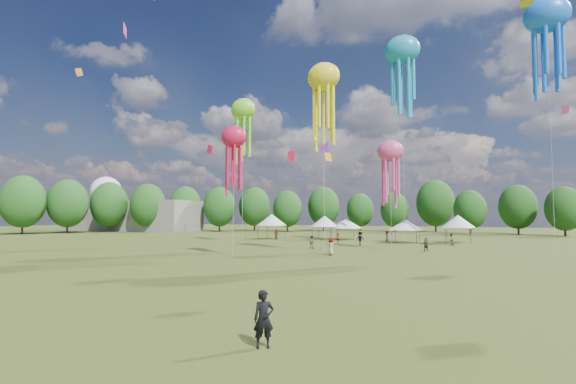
% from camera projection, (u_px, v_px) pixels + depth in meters
% --- Properties ---
extents(ground, '(300.00, 300.00, 0.00)m').
position_uv_depth(ground, '(127.00, 311.00, 18.16)').
color(ground, '#384416').
rests_on(ground, ground).
extents(observer_main, '(0.79, 0.75, 1.81)m').
position_uv_depth(observer_main, '(264.00, 319.00, 13.20)').
color(observer_main, black).
rests_on(observer_main, ground).
extents(spectator_near, '(0.86, 0.71, 1.63)m').
position_uv_depth(spectator_near, '(312.00, 242.00, 52.21)').
color(spectator_near, gray).
rests_on(spectator_near, ground).
extents(spectators_far, '(29.56, 27.49, 1.88)m').
position_uv_depth(spectators_far, '(367.00, 240.00, 57.21)').
color(spectators_far, gray).
rests_on(spectators_far, ground).
extents(festival_tents, '(35.85, 9.96, 4.45)m').
position_uv_depth(festival_tents, '(354.00, 222.00, 69.36)').
color(festival_tents, '#47474C').
rests_on(festival_tents, ground).
extents(show_kites, '(44.20, 27.00, 30.60)m').
position_uv_depth(show_kites, '(396.00, 82.00, 53.77)').
color(show_kites, yellow).
rests_on(show_kites, ground).
extents(small_kites, '(76.66, 62.56, 46.37)m').
position_uv_depth(small_kites, '(359.00, 25.00, 56.77)').
color(small_kites, yellow).
rests_on(small_kites, ground).
extents(treeline, '(201.57, 95.24, 13.43)m').
position_uv_depth(treeline, '(369.00, 203.00, 77.04)').
color(treeline, '#38281C').
rests_on(treeline, ground).
extents(hangar, '(40.00, 12.00, 8.00)m').
position_uv_depth(hangar, '(130.00, 216.00, 113.42)').
color(hangar, gray).
rests_on(hangar, ground).
extents(radome, '(9.00, 9.00, 16.00)m').
position_uv_depth(radome, '(106.00, 196.00, 125.77)').
color(radome, white).
rests_on(radome, ground).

